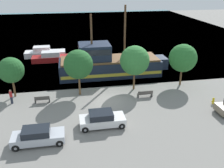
% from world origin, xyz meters
% --- Properties ---
extents(ground_plane, '(160.00, 160.00, 0.00)m').
position_xyz_m(ground_plane, '(0.00, 0.00, 0.00)').
color(ground_plane, gray).
extents(water_surface, '(80.00, 80.00, 0.00)m').
position_xyz_m(water_surface, '(0.00, 44.00, 0.00)').
color(water_surface, teal).
rests_on(water_surface, ground).
extents(pirate_ship, '(15.82, 4.85, 9.90)m').
position_xyz_m(pirate_ship, '(1.38, 8.39, 1.68)').
color(pirate_ship, '#192338').
rests_on(pirate_ship, water_surface).
extents(moored_boat_dockside, '(7.13, 2.38, 1.86)m').
position_xyz_m(moored_boat_dockside, '(-8.49, 19.51, 0.70)').
color(moored_boat_dockside, silver).
rests_on(moored_boat_dockside, water_surface).
extents(moored_boat_outer, '(7.51, 2.31, 1.71)m').
position_xyz_m(moored_boat_outer, '(-6.76, 16.45, 0.64)').
color(moored_boat_outer, maroon).
rests_on(moored_boat_outer, water_surface).
extents(parked_car_curb_front, '(4.46, 1.83, 1.49)m').
position_xyz_m(parked_car_curb_front, '(-7.30, -6.99, 0.73)').
color(parked_car_curb_front, '#B7BCC6').
rests_on(parked_car_curb_front, ground_plane).
extents(parked_car_curb_mid, '(4.35, 1.95, 1.53)m').
position_xyz_m(parked_car_curb_mid, '(-1.48, -5.24, 0.75)').
color(parked_car_curb_mid, white).
rests_on(parked_car_curb_mid, ground_plane).
extents(fire_hydrant, '(0.42, 0.25, 0.76)m').
position_xyz_m(fire_hydrant, '(11.62, -2.92, 0.41)').
color(fire_hydrant, yellow).
rests_on(fire_hydrant, ground_plane).
extents(bench_promenade_east, '(1.83, 0.45, 0.85)m').
position_xyz_m(bench_promenade_east, '(4.50, 0.10, 0.44)').
color(bench_promenade_east, '#4C4742').
rests_on(bench_promenade_east, ground_plane).
extents(bench_promenade_west, '(1.69, 0.45, 0.85)m').
position_xyz_m(bench_promenade_west, '(-7.54, 0.79, 0.44)').
color(bench_promenade_west, '#4C4742').
rests_on(bench_promenade_west, ground_plane).
extents(pedestrian_walking_near, '(0.32, 0.32, 1.72)m').
position_xyz_m(pedestrian_walking_near, '(-10.95, 1.23, 0.88)').
color(pedestrian_walking_near, '#232838').
rests_on(pedestrian_walking_near, ground_plane).
extents(tree_row_east, '(3.01, 3.01, 4.86)m').
position_xyz_m(tree_row_east, '(-10.92, 3.14, 3.35)').
color(tree_row_east, brown).
rests_on(tree_row_east, ground_plane).
extents(tree_row_mideast, '(3.46, 3.46, 5.63)m').
position_xyz_m(tree_row_mideast, '(-3.16, 2.26, 3.89)').
color(tree_row_mideast, brown).
rests_on(tree_row_mideast, ground_plane).
extents(tree_row_midwest, '(3.66, 3.66, 5.68)m').
position_xyz_m(tree_row_midwest, '(3.78, 2.68, 3.84)').
color(tree_row_midwest, brown).
rests_on(tree_row_midwest, ground_plane).
extents(tree_row_west, '(3.60, 3.60, 5.53)m').
position_xyz_m(tree_row_west, '(10.25, 2.93, 3.72)').
color(tree_row_west, brown).
rests_on(tree_row_west, ground_plane).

